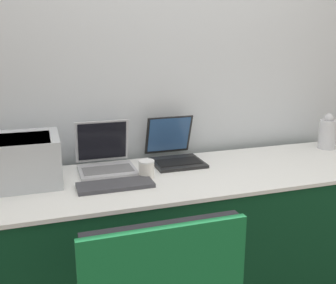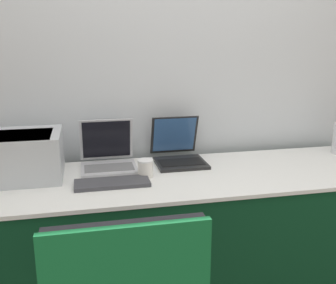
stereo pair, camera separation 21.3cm
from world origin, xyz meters
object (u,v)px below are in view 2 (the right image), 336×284
laptop_right (178,152)px  external_keyboard (112,183)px  laptop_left (108,157)px  printer (19,154)px  coffee_cup (145,168)px

laptop_right → external_keyboard: size_ratio=0.93×
laptop_left → external_keyboard: 0.30m
external_keyboard → laptop_left: bearing=89.9°
external_keyboard → printer: bearing=155.6°
external_keyboard → coffee_cup: bearing=24.8°
printer → coffee_cup: (0.65, -0.13, -0.08)m
external_keyboard → coffee_cup: (0.19, 0.09, 0.04)m
printer → coffee_cup: printer is taller
coffee_cup → printer: bearing=169.1°
printer → coffee_cup: size_ratio=4.61×
laptop_right → external_keyboard: bearing=-143.4°
laptop_left → external_keyboard: laptop_left is taller
printer → laptop_left: 0.48m
laptop_right → coffee_cup: 0.33m
printer → laptop_right: laptop_right is taller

